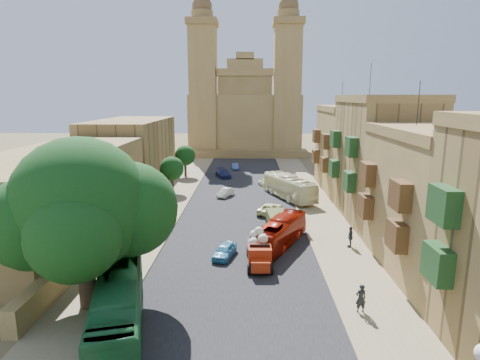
{
  "coord_description": "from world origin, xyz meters",
  "views": [
    {
      "loc": [
        1.11,
        -20.1,
        13.64
      ],
      "look_at": [
        0.0,
        26.0,
        4.0
      ],
      "focal_mm": 30.0,
      "sensor_mm": 36.0,
      "label": 1
    }
  ],
  "objects_px": {
    "car_white_b": "(266,182)",
    "pedestrian_c": "(350,237)",
    "ficus_tree": "(83,209)",
    "street_tree_b": "(152,187)",
    "street_tree_a": "(118,223)",
    "car_blue_a": "(225,251)",
    "car_white_a": "(225,192)",
    "bus_red_east": "(280,232)",
    "red_truck": "(259,249)",
    "bus_green_north": "(118,308)",
    "car_cream": "(270,208)",
    "pedestrian_a": "(361,298)",
    "olive_pickup": "(277,221)",
    "street_tree_d": "(185,156)",
    "car_blue_b": "(235,166)",
    "street_tree_c": "(172,169)",
    "bus_cream_east": "(289,187)",
    "church": "(245,114)",
    "car_dkblue": "(223,173)"
  },
  "relations": [
    {
      "from": "car_white_b",
      "to": "pedestrian_c",
      "type": "relative_size",
      "value": 1.88
    },
    {
      "from": "ficus_tree",
      "to": "street_tree_b",
      "type": "distance_m",
      "value": 20.24
    },
    {
      "from": "street_tree_a",
      "to": "pedestrian_c",
      "type": "height_order",
      "value": "street_tree_a"
    },
    {
      "from": "car_blue_a",
      "to": "car_white_a",
      "type": "height_order",
      "value": "car_blue_a"
    },
    {
      "from": "street_tree_b",
      "to": "bus_red_east",
      "type": "relative_size",
      "value": 0.58
    },
    {
      "from": "ficus_tree",
      "to": "street_tree_b",
      "type": "bearing_deg",
      "value": 91.72
    },
    {
      "from": "red_truck",
      "to": "car_white_a",
      "type": "distance_m",
      "value": 23.2
    },
    {
      "from": "street_tree_a",
      "to": "car_blue_a",
      "type": "distance_m",
      "value": 9.36
    },
    {
      "from": "bus_green_north",
      "to": "car_cream",
      "type": "distance_m",
      "value": 26.76
    },
    {
      "from": "red_truck",
      "to": "pedestrian_a",
      "type": "height_order",
      "value": "red_truck"
    },
    {
      "from": "red_truck",
      "to": "olive_pickup",
      "type": "xyz_separation_m",
      "value": [
        2.06,
        8.95,
        -0.45
      ]
    },
    {
      "from": "street_tree_d",
      "to": "car_blue_b",
      "type": "xyz_separation_m",
      "value": [
        8.39,
        7.12,
        -3.08
      ]
    },
    {
      "from": "street_tree_c",
      "to": "ficus_tree",
      "type": "bearing_deg",
      "value": -88.93
    },
    {
      "from": "car_cream",
      "to": "ficus_tree",
      "type": "bearing_deg",
      "value": 81.67
    },
    {
      "from": "pedestrian_c",
      "to": "bus_cream_east",
      "type": "bearing_deg",
      "value": -150.4
    },
    {
      "from": "bus_green_north",
      "to": "car_blue_b",
      "type": "height_order",
      "value": "bus_green_north"
    },
    {
      "from": "church",
      "to": "bus_green_north",
      "type": "distance_m",
      "value": 78.29
    },
    {
      "from": "street_tree_b",
      "to": "bus_green_north",
      "type": "height_order",
      "value": "street_tree_b"
    },
    {
      "from": "bus_red_east",
      "to": "bus_green_north",
      "type": "bearing_deg",
      "value": 78.78
    },
    {
      "from": "bus_red_east",
      "to": "car_dkblue",
      "type": "bearing_deg",
      "value": -52.1
    },
    {
      "from": "ficus_tree",
      "to": "car_white_b",
      "type": "height_order",
      "value": "ficus_tree"
    },
    {
      "from": "church",
      "to": "car_white_a",
      "type": "bearing_deg",
      "value": -92.84
    },
    {
      "from": "street_tree_b",
      "to": "street_tree_d",
      "type": "relative_size",
      "value": 0.99
    },
    {
      "from": "red_truck",
      "to": "car_blue_b",
      "type": "height_order",
      "value": "red_truck"
    },
    {
      "from": "street_tree_b",
      "to": "bus_cream_east",
      "type": "height_order",
      "value": "street_tree_b"
    },
    {
      "from": "olive_pickup",
      "to": "car_white_a",
      "type": "relative_size",
      "value": 1.25
    },
    {
      "from": "bus_green_north",
      "to": "car_white_a",
      "type": "xyz_separation_m",
      "value": [
        4.28,
        32.86,
        -0.99
      ]
    },
    {
      "from": "street_tree_d",
      "to": "car_blue_b",
      "type": "height_order",
      "value": "street_tree_d"
    },
    {
      "from": "car_cream",
      "to": "car_blue_b",
      "type": "relative_size",
      "value": 1.34
    },
    {
      "from": "street_tree_a",
      "to": "street_tree_b",
      "type": "distance_m",
      "value": 12.01
    },
    {
      "from": "olive_pickup",
      "to": "car_dkblue",
      "type": "height_order",
      "value": "olive_pickup"
    },
    {
      "from": "street_tree_d",
      "to": "car_white_a",
      "type": "bearing_deg",
      "value": -61.17
    },
    {
      "from": "olive_pickup",
      "to": "pedestrian_c",
      "type": "xyz_separation_m",
      "value": [
        6.42,
        -4.92,
        0.13
      ]
    },
    {
      "from": "ficus_tree",
      "to": "street_tree_d",
      "type": "bearing_deg",
      "value": 90.78
    },
    {
      "from": "ficus_tree",
      "to": "car_cream",
      "type": "xyz_separation_m",
      "value": [
        12.98,
        21.77,
        -6.05
      ]
    },
    {
      "from": "bus_green_north",
      "to": "car_blue_a",
      "type": "height_order",
      "value": "bus_green_north"
    },
    {
      "from": "church",
      "to": "street_tree_c",
      "type": "bearing_deg",
      "value": -103.21
    },
    {
      "from": "car_cream",
      "to": "bus_cream_east",
      "type": "bearing_deg",
      "value": -89.04
    },
    {
      "from": "ficus_tree",
      "to": "pedestrian_c",
      "type": "relative_size",
      "value": 5.71
    },
    {
      "from": "street_tree_d",
      "to": "bus_cream_east",
      "type": "xyz_separation_m",
      "value": [
        16.5,
        -14.81,
        -2.08
      ]
    },
    {
      "from": "street_tree_b",
      "to": "car_white_b",
      "type": "relative_size",
      "value": 1.44
    },
    {
      "from": "street_tree_c",
      "to": "car_white_a",
      "type": "height_order",
      "value": "street_tree_c"
    },
    {
      "from": "church",
      "to": "car_blue_a",
      "type": "distance_m",
      "value": 66.81
    },
    {
      "from": "street_tree_d",
      "to": "street_tree_c",
      "type": "bearing_deg",
      "value": -90.0
    },
    {
      "from": "street_tree_c",
      "to": "pedestrian_c",
      "type": "bearing_deg",
      "value": -45.7
    },
    {
      "from": "church",
      "to": "ficus_tree",
      "type": "relative_size",
      "value": 3.22
    },
    {
      "from": "ficus_tree",
      "to": "bus_cream_east",
      "type": "distance_m",
      "value": 33.63
    },
    {
      "from": "car_white_b",
      "to": "pedestrian_c",
      "type": "height_order",
      "value": "pedestrian_c"
    },
    {
      "from": "ficus_tree",
      "to": "pedestrian_a",
      "type": "distance_m",
      "value": 18.59
    },
    {
      "from": "bus_cream_east",
      "to": "pedestrian_c",
      "type": "height_order",
      "value": "bus_cream_east"
    }
  ]
}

